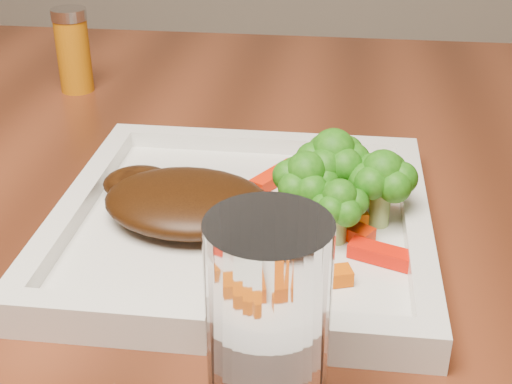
# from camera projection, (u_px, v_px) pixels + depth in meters

# --- Properties ---
(plate) EXTENTS (0.27, 0.27, 0.01)m
(plate) POSITION_uv_depth(u_px,v_px,m) (243.00, 228.00, 0.53)
(plate) COLOR white
(plate) RESTS_ON dining_table
(steak) EXTENTS (0.14, 0.11, 0.03)m
(steak) POSITION_uv_depth(u_px,v_px,m) (188.00, 202.00, 0.52)
(steak) COLOR #361A08
(steak) RESTS_ON plate
(broccoli_0) EXTENTS (0.06, 0.06, 0.07)m
(broccoli_0) POSITION_uv_depth(u_px,v_px,m) (332.00, 168.00, 0.53)
(broccoli_0) COLOR #1F6310
(broccoli_0) RESTS_ON plate
(broccoli_1) EXTENTS (0.06, 0.06, 0.06)m
(broccoli_1) POSITION_uv_depth(u_px,v_px,m) (382.00, 185.00, 0.51)
(broccoli_1) COLOR #146E12
(broccoli_1) RESTS_ON plate
(broccoli_2) EXTENTS (0.05, 0.05, 0.06)m
(broccoli_2) POSITION_uv_depth(u_px,v_px,m) (339.00, 205.00, 0.49)
(broccoli_2) COLOR #2B6210
(broccoli_2) RESTS_ON plate
(broccoli_3) EXTENTS (0.07, 0.07, 0.06)m
(broccoli_3) POSITION_uv_depth(u_px,v_px,m) (305.00, 185.00, 0.51)
(broccoli_3) COLOR #116010
(broccoli_3) RESTS_ON plate
(carrot_0) EXTENTS (0.05, 0.03, 0.01)m
(carrot_0) POSITION_uv_depth(u_px,v_px,m) (313.00, 279.00, 0.45)
(carrot_0) COLOR #D75303
(carrot_0) RESTS_ON plate
(carrot_1) EXTENTS (0.06, 0.03, 0.01)m
(carrot_1) POSITION_uv_depth(u_px,v_px,m) (388.00, 256.00, 0.48)
(carrot_1) COLOR red
(carrot_1) RESTS_ON plate
(carrot_2) EXTENTS (0.03, 0.06, 0.01)m
(carrot_2) POSITION_uv_depth(u_px,v_px,m) (251.00, 251.00, 0.48)
(carrot_2) COLOR #CD4803
(carrot_2) RESTS_ON plate
(carrot_3) EXTENTS (0.06, 0.03, 0.01)m
(carrot_3) POSITION_uv_depth(u_px,v_px,m) (378.00, 189.00, 0.56)
(carrot_3) COLOR #E94203
(carrot_3) RESTS_ON plate
(carrot_4) EXTENTS (0.04, 0.05, 0.01)m
(carrot_4) POSITION_uv_depth(u_px,v_px,m) (275.00, 176.00, 0.58)
(carrot_4) COLOR red
(carrot_4) RESTS_ON plate
(carrot_5) EXTENTS (0.05, 0.04, 0.01)m
(carrot_5) POSITION_uv_depth(u_px,v_px,m) (338.00, 226.00, 0.51)
(carrot_5) COLOR red
(carrot_5) RESTS_ON plate
(carrot_6) EXTENTS (0.06, 0.03, 0.01)m
(carrot_6) POSITION_uv_depth(u_px,v_px,m) (327.00, 217.00, 0.52)
(carrot_6) COLOR orange
(carrot_6) RESTS_ON plate
(spice_shaker) EXTENTS (0.04, 0.04, 0.09)m
(spice_shaker) POSITION_uv_depth(u_px,v_px,m) (73.00, 51.00, 0.78)
(spice_shaker) COLOR #B6670A
(spice_shaker) RESTS_ON dining_table
(drinking_glass) EXTENTS (0.08, 0.08, 0.12)m
(drinking_glass) POSITION_uv_depth(u_px,v_px,m) (268.00, 330.00, 0.34)
(drinking_glass) COLOR white
(drinking_glass) RESTS_ON dining_table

